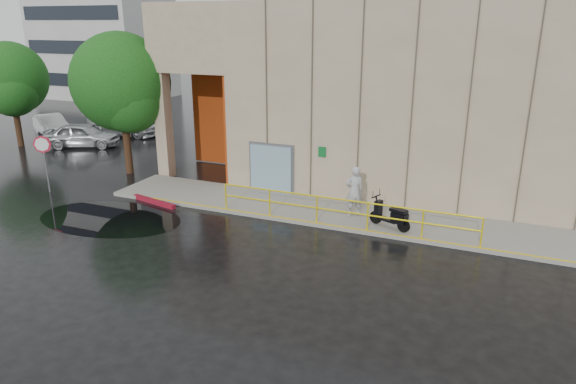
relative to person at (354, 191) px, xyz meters
name	(u,v)px	position (x,y,z in m)	size (l,w,h in m)	color
ground	(194,244)	(-4.36, -4.35, -1.12)	(120.00, 120.00, 0.00)	black
sidewalk	(345,214)	(-0.36, 0.15, -1.04)	(20.00, 3.00, 0.15)	gray
building	(411,89)	(0.74, 6.63, 3.09)	(20.00, 10.17, 8.00)	gray
guardrail	(342,212)	(-0.11, -1.20, -0.44)	(9.56, 0.06, 1.03)	yellow
distant_building	(101,19)	(-32.36, 23.62, 6.38)	(12.00, 8.08, 15.00)	#B4B4B0
person	(354,191)	(0.00, 0.00, 0.00)	(0.71, 0.46, 1.94)	#ADADB2
scooter	(391,209)	(1.54, -0.72, -0.23)	(1.69, 1.09, 1.28)	black
stop_sign	(43,151)	(-13.36, -2.02, 0.74)	(0.68, 0.41, 2.54)	slate
red_curb	(154,201)	(-8.12, -1.50, -1.03)	(2.40, 0.18, 0.18)	maroon
puddle	(110,218)	(-8.65, -3.56, -1.12)	(5.84, 3.59, 0.01)	black
car_a	(82,135)	(-18.35, 5.29, -0.39)	(1.73, 4.30, 1.47)	#B3B7BB
car_b	(52,125)	(-22.85, 7.25, -0.45)	(1.42, 4.06, 1.34)	white
car_c	(124,124)	(-18.38, 9.10, -0.38)	(2.08, 5.12, 1.49)	#B8BBC0
tree_near	(123,86)	(-11.91, 1.76, 3.17)	(4.66, 4.66, 6.81)	black
tree_far	(11,82)	(-21.95, 3.94, 2.76)	(4.24, 4.24, 6.17)	black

